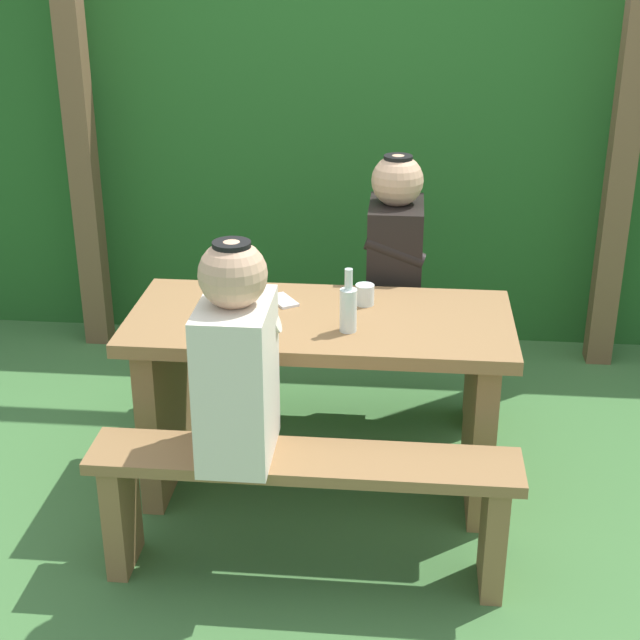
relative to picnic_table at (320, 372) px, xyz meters
name	(u,v)px	position (x,y,z in m)	size (l,w,h in m)	color
ground_plane	(320,483)	(0.00, 0.00, -0.49)	(12.00, 12.00, 0.00)	#417139
hedge_backdrop	(353,157)	(0.00, 1.86, 0.36)	(6.40, 0.85, 1.70)	#235A21
pergola_post_left	(79,124)	(-1.28, 1.24, 0.64)	(0.12, 0.12, 2.26)	brown
pergola_post_right	(625,135)	(1.28, 1.24, 0.64)	(0.12, 0.12, 2.26)	brown
picnic_table	(320,372)	(0.00, 0.00, 0.00)	(1.40, 0.64, 0.71)	olive
bench_near	(304,491)	(0.00, -0.56, -0.16)	(1.40, 0.24, 0.46)	olive
bench_far	(332,347)	(0.00, 0.56, -0.16)	(1.40, 0.24, 0.46)	olive
person_white_shirt	(236,360)	(-0.21, -0.55, 0.31)	(0.25, 0.35, 0.72)	silver
person_black_coat	(395,248)	(0.26, 0.55, 0.31)	(0.25, 0.35, 0.72)	black
drinking_glass	(365,295)	(0.16, 0.13, 0.26)	(0.07, 0.07, 0.08)	silver
bottle_left	(256,286)	(-0.24, 0.05, 0.32)	(0.06, 0.06, 0.22)	silver
bottle_right	(348,307)	(0.11, -0.12, 0.31)	(0.06, 0.06, 0.23)	silver
cell_phone	(283,300)	(-0.15, 0.13, 0.23)	(0.07, 0.14, 0.01)	silver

